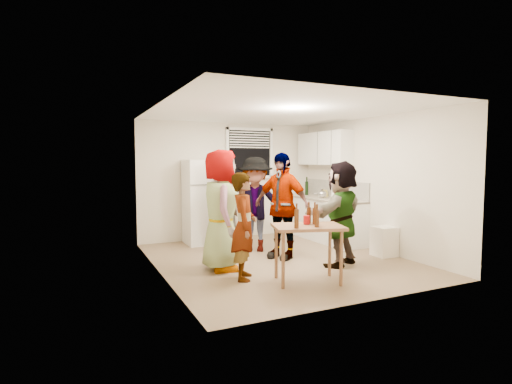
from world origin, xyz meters
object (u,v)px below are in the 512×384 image
refrigerator (203,202)px  wine_bottle (307,195)px  beer_bottle_counter (335,200)px  red_cup (306,224)px  guest_orange (340,265)px  serving_table (307,282)px  guest_stripe (244,279)px  trash_bin (384,242)px  kettle (322,198)px  blue_cup (339,202)px  guest_black (281,258)px  guest_back_right (255,251)px  guest_grey (221,269)px  guest_back_left (226,251)px  beer_bottle_table (316,226)px

refrigerator → wine_bottle: 2.50m
beer_bottle_counter → red_cup: beer_bottle_counter is taller
refrigerator → guest_orange: 3.12m
beer_bottle_counter → serving_table: size_ratio=0.22×
guest_stripe → trash_bin: bearing=-60.9°
wine_bottle → guest_orange: size_ratio=0.18×
kettle → beer_bottle_counter: (-0.05, -0.54, 0.00)m
blue_cup → guest_black: 1.68m
refrigerator → guest_back_right: (0.67, -1.08, -0.85)m
serving_table → guest_black: serving_table is taller
wine_bottle → guest_grey: bearing=-144.0°
serving_table → guest_black: 1.42m
guest_back_left → guest_orange: guest_back_left is taller
wine_bottle → guest_back_left: bearing=-158.7°
trash_bin → serving_table: (-2.05, -0.72, -0.25)m
guest_back_right → serving_table: bearing=-63.7°
blue_cup → guest_back_left: blue_cup is taller
wine_bottle → beer_bottle_table: size_ratio=1.48×
trash_bin → beer_bottle_table: size_ratio=2.49×
beer_bottle_table → guest_grey: bearing=127.9°
guest_orange → beer_bottle_table: bearing=8.2°
trash_bin → guest_black: size_ratio=0.29×
guest_black → beer_bottle_table: bearing=-39.2°
refrigerator → guest_grey: bearing=-99.6°
guest_grey → guest_black: 1.22m
beer_bottle_counter → guest_grey: size_ratio=0.11×
wine_bottle → guest_back_right: 2.32m
guest_back_left → serving_table: bearing=-38.6°
beer_bottle_counter → guest_orange: (-0.86, -1.33, -0.90)m
beer_bottle_table → guest_grey: 1.72m
beer_bottle_counter → kettle: bearing=84.7°
beer_bottle_table → guest_orange: bearing=35.6°
refrigerator → wine_bottle: refrigerator is taller
blue_cup → guest_grey: bearing=-168.9°
serving_table → guest_grey: serving_table is taller
trash_bin → guest_back_right: 2.34m
serving_table → guest_grey: (-0.86, 1.12, 0.00)m
trash_bin → serving_table: size_ratio=0.55×
beer_bottle_table → guest_back_right: size_ratio=0.12×
red_cup → guest_stripe: size_ratio=0.08×
wine_bottle → guest_grey: (-2.85, -2.06, -0.90)m
guest_stripe → guest_back_right: bearing=-5.2°
guest_black → beer_bottle_counter: bearing=79.2°
trash_bin → guest_black: trash_bin is taller
beer_bottle_table → guest_back_left: (-0.43, 2.37, -0.79)m
beer_bottle_table → guest_orange: beer_bottle_table is taller
trash_bin → serving_table: 2.19m
trash_bin → guest_stripe: trash_bin is taller
kettle → guest_black: bearing=-121.3°
kettle → guest_black: 2.07m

